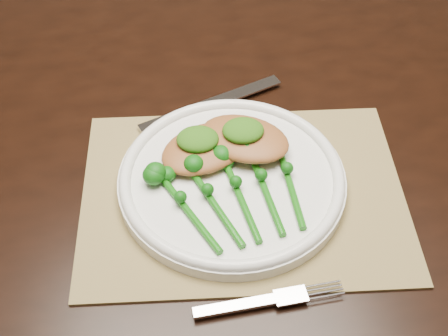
{
  "coord_description": "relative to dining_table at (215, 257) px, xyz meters",
  "views": [
    {
      "loc": [
        -0.06,
        -0.55,
        1.36
      ],
      "look_at": [
        -0.03,
        -0.03,
        0.78
      ],
      "focal_mm": 50.0,
      "sensor_mm": 36.0,
      "label": 1
    }
  ],
  "objects": [
    {
      "name": "chicken_fillet_right",
      "position": [
        0.04,
        -0.1,
        0.41
      ],
      "size": [
        0.14,
        0.13,
        0.02
      ],
      "primitive_type": "ellipsoid",
      "rotation": [
        0.0,
        0.0,
        -0.44
      ],
      "color": "#985B2C",
      "rests_on": "dinner_plate"
    },
    {
      "name": "knife",
      "position": [
        -0.02,
        -0.0,
        0.38
      ],
      "size": [
        0.21,
        0.11,
        0.01
      ],
      "rotation": [
        0.0,
        0.0,
        0.45
      ],
      "color": "silver",
      "rests_on": "placemat"
    },
    {
      "name": "pesto_dollop_left",
      "position": [
        -0.02,
        -0.1,
        0.42
      ],
      "size": [
        0.05,
        0.05,
        0.02
      ],
      "primitive_type": "ellipsoid",
      "color": "#1A470A",
      "rests_on": "chicken_fillet_left"
    },
    {
      "name": "dinner_plate",
      "position": [
        0.02,
        -0.15,
        0.39
      ],
      "size": [
        0.29,
        0.29,
        0.03
      ],
      "color": "white",
      "rests_on": "placemat"
    },
    {
      "name": "chicken_fillet_left",
      "position": [
        -0.01,
        -0.11,
        0.41
      ],
      "size": [
        0.15,
        0.13,
        0.02
      ],
      "primitive_type": "ellipsoid",
      "rotation": [
        0.0,
        0.0,
        0.51
      ],
      "color": "#985B2C",
      "rests_on": "dinner_plate"
    },
    {
      "name": "broccolini_bundle",
      "position": [
        0.03,
        -0.19,
        0.4
      ],
      "size": [
        0.2,
        0.21,
        0.04
      ],
      "rotation": [
        0.0,
        0.0,
        0.28
      ],
      "color": "#10570B",
      "rests_on": "dinner_plate"
    },
    {
      "name": "dining_table",
      "position": [
        0.0,
        0.0,
        0.0
      ],
      "size": [
        1.69,
        1.07,
        0.75
      ],
      "rotation": [
        0.0,
        0.0,
        0.11
      ],
      "color": "black",
      "rests_on": "ground"
    },
    {
      "name": "fork",
      "position": [
        0.06,
        -0.32,
        0.38
      ],
      "size": [
        0.17,
        0.04,
        0.01
      ],
      "rotation": [
        0.0,
        0.0,
        0.14
      ],
      "color": "silver",
      "rests_on": "placemat"
    },
    {
      "name": "pesto_dollop_right",
      "position": [
        0.04,
        -0.1,
        0.43
      ],
      "size": [
        0.05,
        0.05,
        0.02
      ],
      "primitive_type": "ellipsoid",
      "color": "#1A470A",
      "rests_on": "chicken_fillet_right"
    },
    {
      "name": "placemat",
      "position": [
        0.03,
        -0.16,
        0.37
      ],
      "size": [
        0.41,
        0.3,
        0.0
      ],
      "primitive_type": "cube",
      "rotation": [
        0.0,
        0.0,
        -0.0
      ],
      "color": "olive",
      "rests_on": "dining_table"
    }
  ]
}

